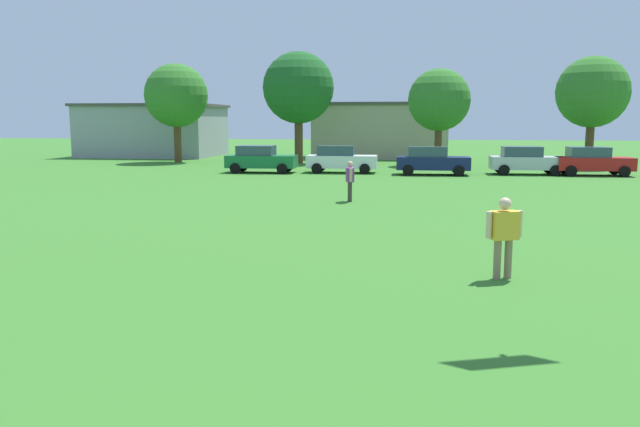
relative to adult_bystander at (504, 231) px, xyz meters
name	(u,v)px	position (x,y,z in m)	size (l,w,h in m)	color
ground_plane	(296,193)	(-6.85, 14.50, -1.00)	(160.00, 160.00, 0.00)	#387528
adult_bystander	(504,231)	(0.00, 0.00, 0.00)	(0.75, 0.48, 1.68)	#8C7259
bystander_midfield	(350,178)	(-4.22, 11.91, -0.03)	(0.39, 0.76, 1.62)	#3F3833
parked_car_green_0	(260,159)	(-11.00, 25.20, -0.14)	(4.30, 2.02, 1.68)	#196B38
parked_car_white_1	(341,159)	(-6.04, 25.82, -0.14)	(4.30, 2.02, 1.68)	white
parked_car_navy_2	(432,160)	(-0.51, 25.07, -0.14)	(4.30, 2.02, 1.68)	#141E4C
parked_car_silver_3	(526,160)	(5.10, 26.07, -0.14)	(4.30, 2.02, 1.68)	silver
parked_car_red_4	(592,161)	(8.85, 25.87, -0.14)	(4.30, 2.02, 1.68)	red
tree_far_left	(176,96)	(-19.60, 33.93, 4.09)	(4.84, 4.84, 7.53)	brown
tree_left	(298,88)	(-10.11, 34.10, 4.62)	(5.34, 5.34, 8.31)	brown
tree_right	(439,100)	(0.23, 33.05, 3.65)	(4.41, 4.41, 6.88)	brown
tree_far_right	(593,92)	(10.58, 32.99, 4.13)	(4.87, 4.87, 7.60)	brown
house_left	(380,130)	(-4.29, 42.09, 1.38)	(11.67, 6.77, 4.72)	tan
house_right	(154,130)	(-24.87, 42.09, 1.34)	(11.83, 9.17, 4.66)	#9999A3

